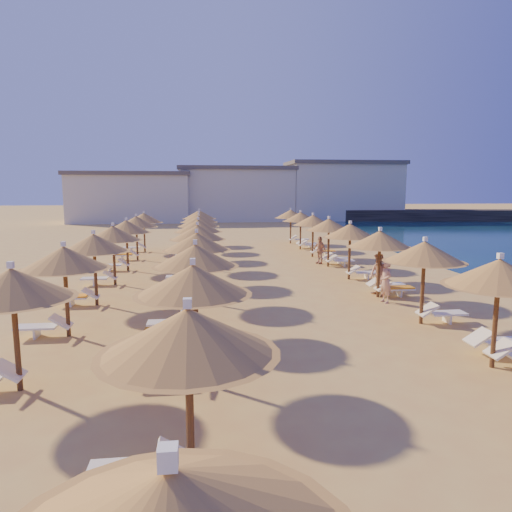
{
  "coord_description": "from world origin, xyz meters",
  "views": [
    {
      "loc": [
        -3.16,
        -16.42,
        4.34
      ],
      "look_at": [
        -0.75,
        4.0,
        1.3
      ],
      "focal_mm": 32.0,
      "sensor_mm": 36.0,
      "label": 1
    }
  ],
  "objects": [
    {
      "name": "ground",
      "position": [
        0.0,
        0.0,
        0.0
      ],
      "size": [
        220.0,
        220.0,
        0.0
      ],
      "primitive_type": "plane",
      "color": "tan",
      "rests_on": "ground"
    },
    {
      "name": "jetty",
      "position": [
        27.62,
        42.91,
        0.75
      ],
      "size": [
        30.26,
        8.39,
        1.5
      ],
      "primitive_type": "cube",
      "rotation": [
        0.0,
        0.0,
        -0.15
      ],
      "color": "black",
      "rests_on": "ground"
    },
    {
      "name": "hotel_blocks",
      "position": [
        2.98,
        46.33,
        3.7
      ],
      "size": [
        44.6,
        9.71,
        8.1
      ],
      "color": "beige",
      "rests_on": "ground"
    },
    {
      "name": "parasol_row_east",
      "position": [
        3.84,
        2.73,
        2.31
      ],
      "size": [
        2.62,
        35.85,
        2.83
      ],
      "color": "brown",
      "rests_on": "ground"
    },
    {
      "name": "parasol_row_west",
      "position": [
        -3.39,
        2.73,
        2.31
      ],
      "size": [
        2.62,
        35.85,
        2.83
      ],
      "color": "brown",
      "rests_on": "ground"
    },
    {
      "name": "parasol_row_inland",
      "position": [
        -7.16,
        4.58,
        2.31
      ],
      "size": [
        2.62,
        24.77,
        2.83
      ],
      "color": "brown",
      "rests_on": "ground"
    },
    {
      "name": "loungers",
      "position": [
        -1.37,
        2.95,
        0.34
      ],
      "size": [
        13.97,
        33.79,
        0.66
      ],
      "color": "white",
      "rests_on": "ground"
    },
    {
      "name": "beachgoer_b",
      "position": [
        3.93,
        1.08,
        0.87
      ],
      "size": [
        0.87,
        0.99,
        1.73
      ],
      "primitive_type": "imported",
      "rotation": [
        0.0,
        0.0,
        -1.28
      ],
      "color": "tan",
      "rests_on": "ground"
    },
    {
      "name": "beachgoer_c",
      "position": [
        3.6,
        9.27,
        0.8
      ],
      "size": [
        0.78,
        1.02,
        1.61
      ],
      "primitive_type": "imported",
      "rotation": [
        0.0,
        0.0,
        -1.09
      ],
      "color": "tan",
      "rests_on": "ground"
    },
    {
      "name": "beachgoer_a",
      "position": [
        3.77,
        -0.03,
        0.83
      ],
      "size": [
        0.53,
        0.68,
        1.66
      ],
      "primitive_type": "imported",
      "rotation": [
        0.0,
        0.0,
        -1.34
      ],
      "color": "tan",
      "rests_on": "ground"
    }
  ]
}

